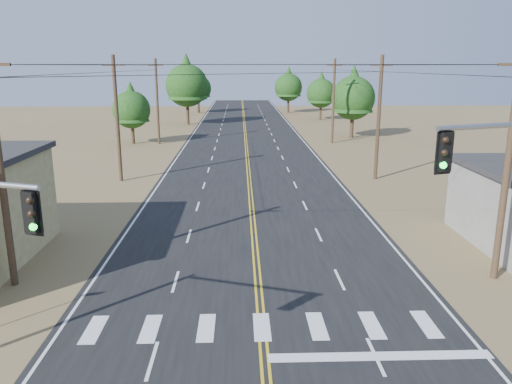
{
  "coord_description": "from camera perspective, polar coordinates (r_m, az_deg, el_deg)",
  "views": [
    {
      "loc": [
        -0.74,
        -8.2,
        9.15
      ],
      "look_at": [
        -0.02,
        14.07,
        3.5
      ],
      "focal_mm": 35.0,
      "sensor_mm": 36.0,
      "label": 1
    }
  ],
  "objects": [
    {
      "name": "road",
      "position": [
        39.29,
        -0.73,
        0.77
      ],
      "size": [
        15.0,
        200.0,
        0.02
      ],
      "primitive_type": "cube",
      "color": "black",
      "rests_on": "ground"
    },
    {
      "name": "utility_pole_left_near",
      "position": [
        22.8,
        -27.2,
        2.45
      ],
      "size": [
        1.8,
        0.3,
        10.0
      ],
      "color": "#4C3826",
      "rests_on": "ground"
    },
    {
      "name": "utility_pole_left_mid",
      "position": [
        41.57,
        -15.59,
        8.15
      ],
      "size": [
        1.8,
        0.3,
        10.0
      ],
      "color": "#4C3826",
      "rests_on": "ground"
    },
    {
      "name": "utility_pole_left_far",
      "position": [
        61.12,
        -11.22,
        10.18
      ],
      "size": [
        1.8,
        0.3,
        10.0
      ],
      "color": "#4C3826",
      "rests_on": "ground"
    },
    {
      "name": "utility_pole_right_near",
      "position": [
        23.47,
        26.82,
        2.79
      ],
      "size": [
        1.8,
        0.3,
        10.0
      ],
      "color": "#4C3826",
      "rests_on": "ground"
    },
    {
      "name": "utility_pole_right_mid",
      "position": [
        41.94,
        13.84,
        8.3
      ],
      "size": [
        1.8,
        0.3,
        10.0
      ],
      "color": "#4C3826",
      "rests_on": "ground"
    },
    {
      "name": "utility_pole_right_far",
      "position": [
        61.37,
        8.84,
        10.3
      ],
      "size": [
        1.8,
        0.3,
        10.0
      ],
      "color": "#4C3826",
      "rests_on": "ground"
    },
    {
      "name": "tree_left_near",
      "position": [
        61.86,
        -14.07,
        9.54
      ],
      "size": [
        4.45,
        4.45,
        7.42
      ],
      "color": "#3F2D1E",
      "rests_on": "ground"
    },
    {
      "name": "tree_left_mid",
      "position": [
        81.15,
        -7.92,
        12.44
      ],
      "size": [
        6.67,
        6.67,
        11.12
      ],
      "color": "#3F2D1E",
      "rests_on": "ground"
    },
    {
      "name": "tree_left_far",
      "position": [
        101.67,
        -6.66,
        11.99
      ],
      "size": [
        5.25,
        5.25,
        8.74
      ],
      "color": "#3F2D1E",
      "rests_on": "ground"
    },
    {
      "name": "tree_right_near",
      "position": [
        66.4,
        11.06,
        10.99
      ],
      "size": [
        5.58,
        5.58,
        9.3
      ],
      "color": "#3F2D1E",
      "rests_on": "ground"
    },
    {
      "name": "tree_right_mid",
      "position": [
        88.24,
        7.46,
        11.46
      ],
      "size": [
        4.97,
        4.97,
        8.29
      ],
      "color": "#3F2D1E",
      "rests_on": "ground"
    },
    {
      "name": "tree_right_far",
      "position": [
        101.46,
        3.74,
        12.17
      ],
      "size": [
        5.45,
        5.45,
        9.09
      ],
      "color": "#3F2D1E",
      "rests_on": "ground"
    }
  ]
}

